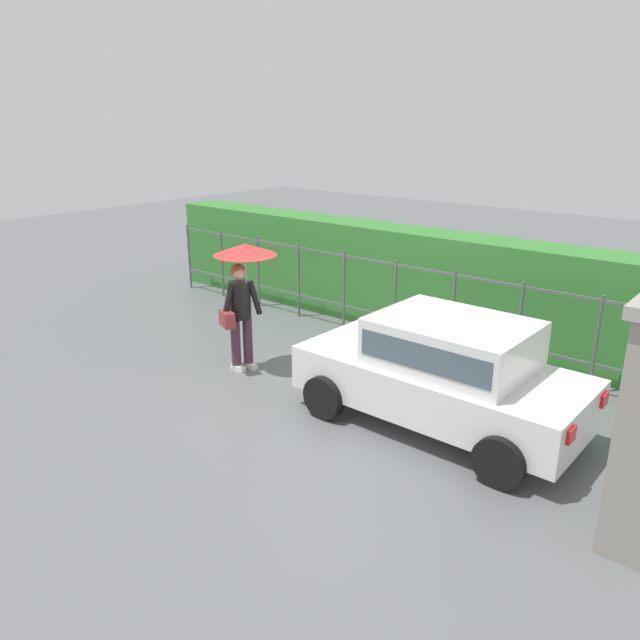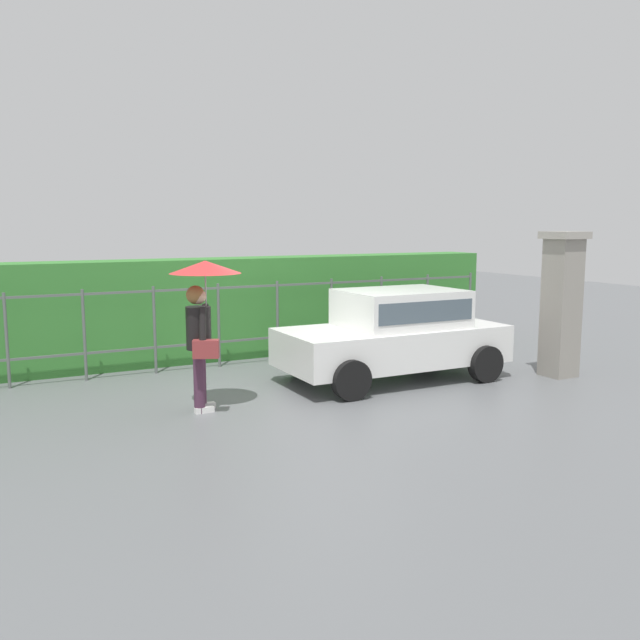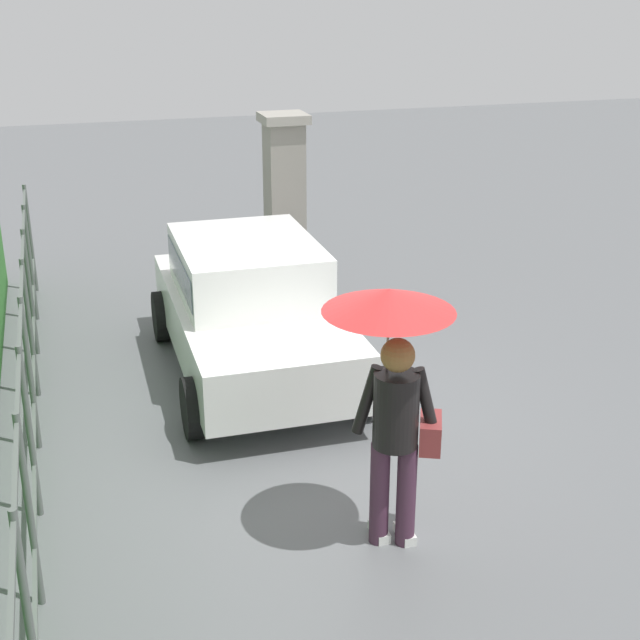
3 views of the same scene
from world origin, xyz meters
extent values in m
plane|color=slate|center=(0.00, 0.00, 0.00)|extent=(40.00, 40.00, 0.00)
cube|color=white|center=(1.42, 0.24, 0.58)|extent=(3.72, 1.68, 0.60)
cube|color=white|center=(1.57, 0.24, 1.18)|extent=(1.92, 1.46, 0.60)
cube|color=#4C5B66|center=(1.57, 0.24, 1.20)|extent=(1.76, 1.48, 0.33)
cylinder|color=black|center=(0.16, -0.58, 0.30)|extent=(0.60, 0.19, 0.60)
cylinder|color=black|center=(0.18, 1.10, 0.30)|extent=(0.60, 0.19, 0.60)
cylinder|color=black|center=(2.66, -0.61, 0.30)|extent=(0.60, 0.19, 0.60)
cylinder|color=black|center=(2.68, 1.07, 0.30)|extent=(0.60, 0.19, 0.60)
cube|color=red|center=(3.27, -0.33, 0.73)|extent=(0.06, 0.20, 0.16)
cube|color=red|center=(3.29, 0.77, 0.73)|extent=(0.06, 0.20, 0.16)
cylinder|color=#47283D|center=(-1.91, 0.00, 0.43)|extent=(0.15, 0.15, 0.86)
cylinder|color=#47283D|center=(-1.99, -0.19, 0.43)|extent=(0.15, 0.15, 0.86)
cube|color=white|center=(-1.85, -0.03, 0.04)|extent=(0.26, 0.10, 0.08)
cube|color=white|center=(-1.93, -0.21, 0.04)|extent=(0.26, 0.10, 0.08)
cylinder|color=black|center=(-1.95, -0.09, 1.15)|extent=(0.34, 0.34, 0.58)
sphere|color=#DBAD89|center=(-1.95, -0.09, 1.58)|extent=(0.22, 0.22, 0.22)
sphere|color=olive|center=(-1.97, -0.08, 1.60)|extent=(0.25, 0.25, 0.25)
cylinder|color=black|center=(-1.78, 0.07, 1.18)|extent=(0.17, 0.24, 0.56)
cylinder|color=black|center=(-1.96, -0.33, 1.18)|extent=(0.17, 0.24, 0.56)
cylinder|color=#B2B2B7|center=(-1.82, -0.06, 1.50)|extent=(0.02, 0.02, 0.77)
cone|color=red|center=(-1.82, -0.06, 1.97)|extent=(0.97, 0.97, 0.17)
cube|color=maroon|center=(-1.94, -0.38, 0.91)|extent=(0.38, 0.28, 0.24)
cube|color=gray|center=(4.05, -0.84, 1.15)|extent=(0.48, 0.48, 2.30)
cube|color=#9E998E|center=(4.05, -0.84, 2.36)|extent=(0.60, 0.60, 0.12)
cylinder|color=#59605B|center=(-3.05, 2.52, 0.75)|extent=(0.05, 0.05, 1.50)
cylinder|color=#59605B|center=(-1.91, 2.52, 0.75)|extent=(0.05, 0.05, 1.50)
cylinder|color=#59605B|center=(-0.76, 2.52, 0.75)|extent=(0.05, 0.05, 1.50)
cylinder|color=#59605B|center=(0.38, 2.52, 0.75)|extent=(0.05, 0.05, 1.50)
cylinder|color=#59605B|center=(1.53, 2.52, 0.75)|extent=(0.05, 0.05, 1.50)
cylinder|color=#59605B|center=(2.67, 2.52, 0.75)|extent=(0.05, 0.05, 1.50)
cylinder|color=#59605B|center=(3.82, 2.52, 0.75)|extent=(0.05, 0.05, 1.50)
cylinder|color=#59605B|center=(4.96, 2.52, 0.75)|extent=(0.05, 0.05, 1.50)
cube|color=#59605B|center=(-0.76, 2.52, 1.42)|extent=(11.45, 0.03, 0.04)
cube|color=#59605B|center=(-0.76, 2.52, 0.45)|extent=(11.45, 0.03, 0.04)
camera|label=1|loc=(4.90, -6.37, 3.88)|focal=34.46mm
camera|label=2|loc=(-4.63, -8.72, 2.53)|focal=37.46mm
camera|label=3|loc=(-7.31, 2.12, 4.13)|focal=49.61mm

